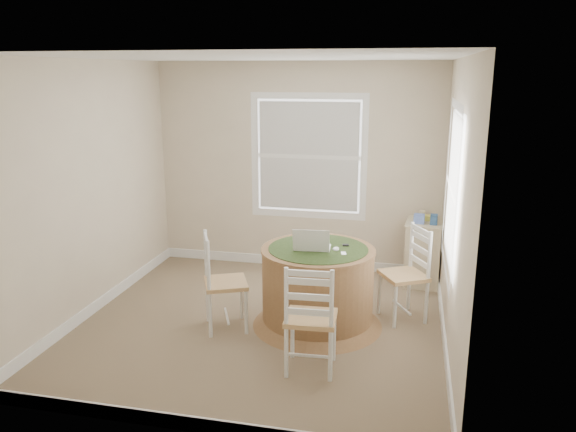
% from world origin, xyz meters
% --- Properties ---
extents(room, '(3.64, 3.64, 2.64)m').
position_xyz_m(room, '(0.17, 0.16, 1.30)').
color(room, '#836B53').
rests_on(room, ground).
extents(round_table, '(1.30, 1.30, 0.81)m').
position_xyz_m(round_table, '(0.56, 0.12, 0.44)').
color(round_table, olive).
rests_on(round_table, ground).
extents(chair_left, '(0.54, 0.55, 0.95)m').
position_xyz_m(chair_left, '(-0.31, -0.14, 0.47)').
color(chair_left, white).
rests_on(chair_left, ground).
extents(chair_near, '(0.44, 0.42, 0.95)m').
position_xyz_m(chair_near, '(0.65, -0.76, 0.47)').
color(chair_near, white).
rests_on(chair_near, ground).
extents(chair_right, '(0.55, 0.56, 0.95)m').
position_xyz_m(chair_right, '(1.39, 0.44, 0.47)').
color(chair_right, white).
rests_on(chair_right, ground).
extents(laptop, '(0.37, 0.34, 0.24)m').
position_xyz_m(laptop, '(0.51, 0.08, 0.83)').
color(laptop, white).
rests_on(laptop, round_table).
extents(mouse, '(0.08, 0.11, 0.03)m').
position_xyz_m(mouse, '(0.73, 0.11, 0.81)').
color(mouse, white).
rests_on(mouse, round_table).
extents(phone, '(0.06, 0.10, 0.02)m').
position_xyz_m(phone, '(0.82, 0.01, 0.80)').
color(phone, '#B7BABF').
rests_on(phone, round_table).
extents(keys, '(0.07, 0.06, 0.02)m').
position_xyz_m(keys, '(0.81, 0.26, 0.81)').
color(keys, black).
rests_on(keys, round_table).
extents(corner_chest, '(0.47, 0.61, 0.77)m').
position_xyz_m(corner_chest, '(1.60, 1.54, 0.38)').
color(corner_chest, beige).
rests_on(corner_chest, ground).
extents(tissue_box, '(0.13, 0.13, 0.10)m').
position_xyz_m(tissue_box, '(1.53, 1.44, 0.82)').
color(tissue_box, '#6181DF').
rests_on(tissue_box, corner_chest).
extents(box_yellow, '(0.16, 0.11, 0.06)m').
position_xyz_m(box_yellow, '(1.65, 1.58, 0.80)').
color(box_yellow, '#DCD64D').
rests_on(box_yellow, corner_chest).
extents(box_blue, '(0.09, 0.09, 0.12)m').
position_xyz_m(box_blue, '(1.69, 1.41, 0.83)').
color(box_blue, '#2F578E').
rests_on(box_blue, corner_chest).
extents(cup_cream, '(0.07, 0.07, 0.09)m').
position_xyz_m(cup_cream, '(1.56, 1.70, 0.81)').
color(cup_cream, beige).
rests_on(cup_cream, corner_chest).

